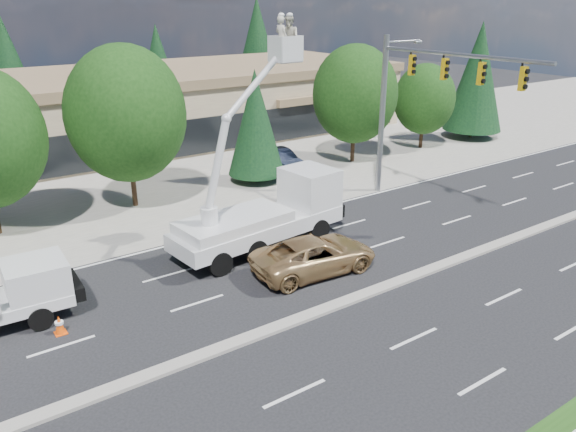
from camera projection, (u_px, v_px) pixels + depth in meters
ground at (352, 300)px, 21.59m from camera, size 140.00×140.00×0.00m
concrete_apron at (152, 175)px, 36.89m from camera, size 140.00×22.00×0.01m
road_median at (352, 299)px, 21.57m from camera, size 120.00×0.55×0.12m
strip_mall at (99, 109)px, 43.50m from camera, size 50.40×15.40×5.50m
tree_front_d at (126, 114)px, 29.61m from camera, size 6.33×6.33×8.79m
tree_front_e at (256, 123)px, 34.38m from camera, size 3.53×3.53×6.96m
tree_front_f at (355, 94)px, 38.27m from camera, size 5.83×5.83×8.09m
tree_front_g at (424, 99)px, 42.36m from camera, size 4.61×4.61×6.40m
tree_front_h at (477, 77)px, 45.12m from camera, size 4.69×4.69×9.25m
tree_back_b at (9, 67)px, 49.74m from camera, size 4.84×4.84×9.55m
tree_back_c at (158, 64)px, 57.39m from camera, size 4.31×4.31×8.50m
tree_back_d at (257, 45)px, 63.29m from camera, size 5.61×5.61×11.06m
signal_mast at (412, 94)px, 30.13m from camera, size 2.76×10.16×9.00m
bucket_truck at (270, 201)px, 25.78m from camera, size 8.63×3.42×10.29m
traffic_cone_a at (59, 325)px, 19.33m from camera, size 0.40×0.40×0.70m
traffic_cone_b at (287, 264)px, 23.76m from camera, size 0.40×0.40×0.70m
traffic_cone_c at (314, 255)px, 24.62m from camera, size 0.40×0.40×0.70m
minivan at (315, 255)px, 23.62m from camera, size 5.64×2.97×1.51m
parked_car_east at (280, 160)px, 37.56m from camera, size 1.55×4.42×1.46m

